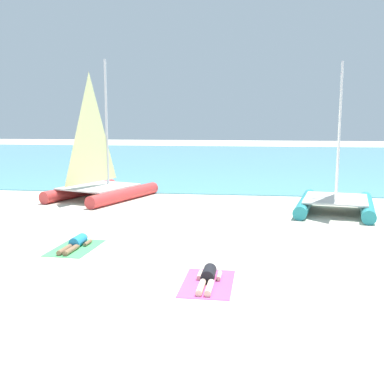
% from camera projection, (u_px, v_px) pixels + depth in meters
% --- Properties ---
extents(ground_plane, '(120.00, 120.00, 0.00)m').
position_uv_depth(ground_plane, '(206.00, 204.00, 19.96)').
color(ground_plane, beige).
extents(ocean_water, '(120.00, 40.00, 0.05)m').
position_uv_depth(ocean_water, '(233.00, 159.00, 42.03)').
color(ocean_water, '#5BB2C1').
rests_on(ocean_water, ground).
extents(sailboat_red, '(4.45, 5.49, 6.19)m').
position_uv_depth(sailboat_red, '(100.00, 179.00, 21.16)').
color(sailboat_red, '#CC3838').
rests_on(sailboat_red, ground).
extents(sailboat_teal, '(3.59, 4.86, 5.75)m').
position_uv_depth(sailboat_teal, '(336.00, 190.00, 18.18)').
color(sailboat_teal, teal).
rests_on(sailboat_teal, ground).
extents(towel_middle, '(1.19, 1.95, 0.01)m').
position_uv_depth(towel_middle, '(75.00, 248.00, 13.21)').
color(towel_middle, '#4CB266').
rests_on(towel_middle, ground).
extents(sunbather_middle, '(0.56, 1.57, 0.30)m').
position_uv_depth(sunbather_middle, '(76.00, 243.00, 13.25)').
color(sunbather_middle, '#268CCC').
rests_on(sunbather_middle, towel_middle).
extents(towel_right, '(1.12, 1.91, 0.01)m').
position_uv_depth(towel_right, '(208.00, 283.00, 10.37)').
color(towel_right, '#D84C99').
rests_on(towel_right, ground).
extents(sunbather_right, '(0.55, 1.56, 0.30)m').
position_uv_depth(sunbather_right, '(208.00, 277.00, 10.41)').
color(sunbather_right, black).
rests_on(sunbather_right, towel_right).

